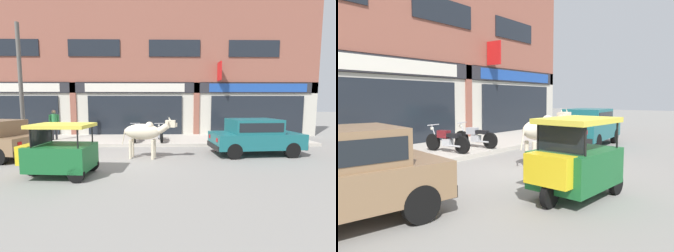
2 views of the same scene
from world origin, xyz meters
The scene contains 10 objects.
ground_plane centered at (0.00, 0.00, 0.00)m, with size 90.00×90.00×0.00m, color gray.
sidewalk centered at (0.00, 3.92, 0.07)m, with size 19.00×3.45×0.14m, color #B7AFA3.
shop_building centered at (0.00, 5.91, 4.31)m, with size 23.00×1.40×9.05m.
cow centered at (1.06, 0.00, 1.01)m, with size 2.14×0.76×1.61m.
car_0 centered at (5.48, 0.58, 0.81)m, with size 3.70×1.86×1.46m.
auto_rickshaw centered at (-1.22, -2.07, 0.66)m, with size 2.03×1.28×1.52m.
motorcycle_0 centered at (0.27, 3.14, 0.53)m, with size 0.52×1.81×0.88m.
motorcycle_1 centered at (1.59, 3.12, 0.53)m, with size 0.52×1.81×0.88m.
pedestrian centered at (-4.07, 3.55, 1.13)m, with size 0.40×0.35×1.60m.
utility_pole centered at (-5.04, 2.50, 2.99)m, with size 0.18×0.18×5.70m, color #595651.
Camera 1 is at (1.79, -8.45, 2.11)m, focal length 24.00 mm.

